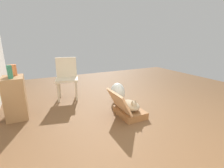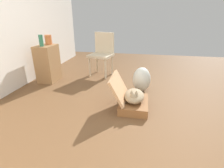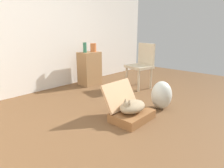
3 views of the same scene
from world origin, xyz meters
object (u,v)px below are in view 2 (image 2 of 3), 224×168
object	(u,v)px
suitcase_base	(134,104)
plastic_bag_white	(142,80)
vase_short	(48,40)
side_table	(48,63)
cat	(134,96)
vase_tall	(41,41)
chair	(102,52)

from	to	relation	value
suitcase_base	plastic_bag_white	world-z (taller)	plastic_bag_white
plastic_bag_white	vase_short	size ratio (longest dim) A/B	2.34
plastic_bag_white	side_table	size ratio (longest dim) A/B	0.60
cat	vase_short	xyz separation A→B (m)	(0.94, 1.77, 0.61)
suitcase_base	vase_short	size ratio (longest dim) A/B	3.02
vase_tall	suitcase_base	bearing A→B (deg)	-111.52
suitcase_base	cat	size ratio (longest dim) A/B	1.12
plastic_bag_white	vase_short	distance (m)	1.97
cat	vase_tall	xyz separation A→B (m)	(0.71, 1.79, 0.63)
suitcase_base	vase_tall	size ratio (longest dim) A/B	2.64
chair	cat	bearing A→B (deg)	-47.13
cat	suitcase_base	bearing A→B (deg)	-2.97
suitcase_base	cat	bearing A→B (deg)	177.03
cat	vase_tall	world-z (taller)	vase_tall
cat	vase_short	world-z (taller)	vase_short
cat	side_table	size ratio (longest dim) A/B	0.69
suitcase_base	cat	world-z (taller)	cat
vase_tall	chair	bearing A→B (deg)	-55.34
vase_tall	vase_short	size ratio (longest dim) A/B	1.14
side_table	vase_tall	world-z (taller)	vase_tall
plastic_bag_white	vase_tall	distance (m)	1.97
chair	vase_short	bearing A→B (deg)	-141.72
vase_short	chair	size ratio (longest dim) A/B	0.20
side_table	chair	bearing A→B (deg)	-59.91
vase_short	chair	xyz separation A→B (m)	(0.46, -0.97, -0.30)
cat	plastic_bag_white	distance (m)	0.64
cat	side_table	xyz separation A→B (m)	(0.83, 1.78, 0.16)
suitcase_base	side_table	xyz separation A→B (m)	(0.82, 1.78, 0.30)
vase_short	suitcase_base	bearing A→B (deg)	-117.70
side_table	vase_short	size ratio (longest dim) A/B	3.91
cat	plastic_bag_white	bearing A→B (deg)	-7.64
plastic_bag_white	chair	size ratio (longest dim) A/B	0.47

